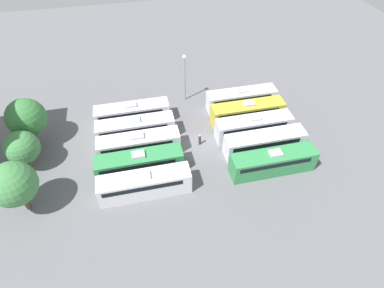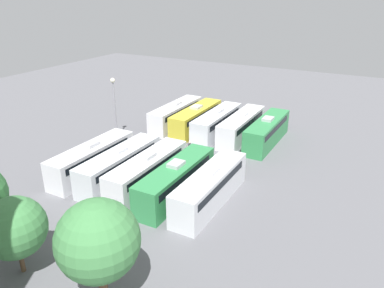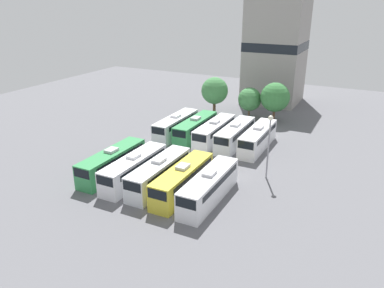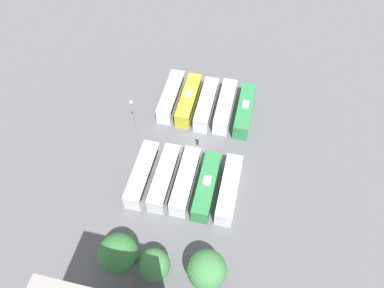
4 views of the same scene
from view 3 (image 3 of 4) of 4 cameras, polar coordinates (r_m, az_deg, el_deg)
name	(u,v)px [view 3 (image 3 of 4)]	position (r m, az deg, el deg)	size (l,w,h in m)	color
ground_plane	(190,161)	(51.92, -0.27, -2.59)	(114.67, 114.67, 0.00)	slate
bus_0	(113,162)	(48.54, -12.01, -2.65)	(2.61, 11.08, 3.48)	#338C4C
bus_1	(134,168)	(46.33, -8.76, -3.61)	(2.61, 11.08, 3.48)	white
bus_2	(159,172)	(44.78, -4.98, -4.35)	(2.61, 11.08, 3.48)	silver
bus_3	(183,179)	(43.06, -1.39, -5.37)	(2.61, 11.08, 3.48)	gold
bus_4	(209,186)	(41.57, 2.64, -6.43)	(2.61, 11.08, 3.48)	white
bus_5	(176,125)	(61.21, -2.44, 2.90)	(2.61, 11.08, 3.48)	silver
bus_6	(196,128)	(59.91, 0.57, 2.51)	(2.61, 11.08, 3.48)	#338C4C
bus_7	(215,131)	(58.36, 3.46, 1.94)	(2.61, 11.08, 3.48)	white
bus_8	(235,134)	(57.34, 6.60, 1.48)	(2.61, 11.08, 3.48)	silver
bus_9	(258,138)	(56.48, 10.00, 0.97)	(2.61, 11.08, 3.48)	white
worker_person	(189,156)	(51.53, -0.43, -1.77)	(0.36, 0.36, 1.79)	#333338
light_pole	(269,137)	(46.03, 11.69, 1.12)	(0.60, 0.60, 8.16)	gray
tree_0	(215,91)	(72.00, 3.47, 8.10)	(5.10, 5.10, 7.18)	brown
tree_1	(250,99)	(70.44, 8.78, 6.75)	(4.29, 4.29, 5.76)	brown
tree_2	(275,97)	(68.82, 12.55, 6.96)	(5.23, 5.23, 7.19)	brown
depot_building	(276,51)	(82.11, 12.64, 13.72)	(11.20, 11.40, 21.55)	gray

